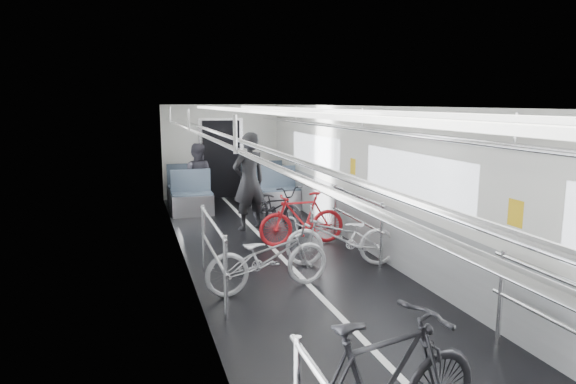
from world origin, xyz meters
The scene contains 7 objects.
car_shell centered at (0.00, 1.78, 1.13)m, with size 3.02×14.01×2.41m.
bike_left_far centered at (-0.58, 0.10, 0.45)m, with size 0.60×1.72×0.91m, color #A1A1A6.
bike_right_mid centered at (0.76, 0.78, 0.45)m, with size 0.59×1.70×0.89m, color #B5B5BA.
bike_right_far centered at (0.55, 2.05, 0.46)m, with size 0.44×1.54×0.93m, color #AF151B.
bike_aisle centered at (0.44, 3.30, 0.45)m, with size 0.59×1.70×0.89m, color black.
person_standing centered at (-0.08, 3.40, 0.95)m, with size 0.69×0.45×1.90m, color black.
person_seated centered at (-0.81, 5.53, 0.77)m, with size 0.75×0.58×1.54m, color #333039.
Camera 1 is at (-2.23, -6.18, 2.46)m, focal length 32.00 mm.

